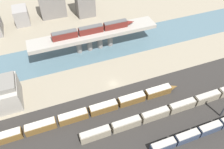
# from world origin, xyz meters

# --- Properties ---
(ground_plane) EXTENTS (400.00, 400.00, 0.00)m
(ground_plane) POSITION_xyz_m (0.00, 0.00, 0.00)
(ground_plane) COLOR gray
(railbed_yard) EXTENTS (280.00, 42.00, 0.01)m
(railbed_yard) POSITION_xyz_m (0.00, -24.00, 0.00)
(railbed_yard) COLOR #282623
(railbed_yard) RESTS_ON ground
(river_water) EXTENTS (320.00, 22.88, 0.01)m
(river_water) POSITION_xyz_m (0.00, 27.65, 0.00)
(river_water) COLOR #47606B
(river_water) RESTS_ON ground
(bridge) EXTENTS (66.18, 9.79, 10.21)m
(bridge) POSITION_xyz_m (0.00, 27.65, 8.41)
(bridge) COLOR gray
(bridge) RESTS_ON ground
(train_on_bridge) EXTENTS (43.14, 2.94, 3.70)m
(train_on_bridge) POSITION_xyz_m (-0.05, 27.65, 12.02)
(train_on_bridge) COLOR #5B1E19
(train_on_bridge) RESTS_ON bridge
(train_yard_near) EXTENTS (41.41, 2.70, 3.86)m
(train_yard_near) POSITION_xyz_m (20.54, -35.14, 1.89)
(train_yard_near) COLOR #2D384C
(train_yard_near) RESTS_ON ground
(train_yard_mid) EXTENTS (87.85, 2.65, 4.06)m
(train_yard_mid) POSITION_xyz_m (21.88, -22.76, 2.00)
(train_yard_mid) COLOR gray
(train_yard_mid) RESTS_ON ground
(train_yard_far) EXTENTS (89.18, 3.13, 3.70)m
(train_yard_far) POSITION_xyz_m (-19.78, -12.49, 1.82)
(train_yard_far) COLOR brown
(train_yard_far) RESTS_ON ground
(city_block_left) EXTENTS (8.29, 11.73, 9.69)m
(city_block_left) POSITION_xyz_m (-34.05, 68.13, 4.84)
(city_block_left) COLOR gray
(city_block_left) RESTS_ON ground
(city_block_center) EXTENTS (15.63, 9.77, 18.91)m
(city_block_center) POSITION_xyz_m (-14.51, 70.44, 9.45)
(city_block_center) COLOR slate
(city_block_center) RESTS_ON ground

